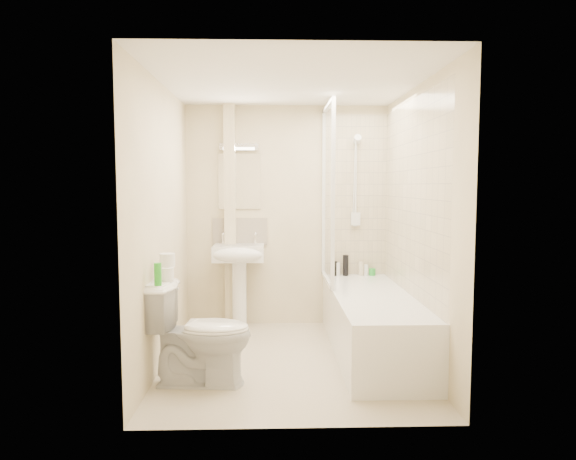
{
  "coord_description": "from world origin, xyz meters",
  "views": [
    {
      "loc": [
        -0.16,
        -4.38,
        1.54
      ],
      "look_at": [
        -0.02,
        0.2,
        1.14
      ],
      "focal_mm": 32.0,
      "sensor_mm": 36.0,
      "label": 1
    }
  ],
  "objects": [
    {
      "name": "green_bottle",
      "position": [
        -1.01,
        -0.61,
        0.88
      ],
      "size": [
        0.05,
        0.05,
        0.17
      ],
      "primitive_type": "cylinder",
      "color": "green",
      "rests_on": "toilet"
    },
    {
      "name": "toilet",
      "position": [
        -0.72,
        -0.48,
        0.4
      ],
      "size": [
        0.57,
        0.85,
        0.8
      ],
      "primitive_type": "imported",
      "rotation": [
        0.0,
        0.0,
        1.49
      ],
      "color": "white",
      "rests_on": "ground"
    },
    {
      "name": "tile_right",
      "position": [
        1.09,
        0.2,
        1.42
      ],
      "size": [
        0.01,
        2.1,
        1.75
      ],
      "primitive_type": "cube",
      "color": "beige",
      "rests_on": "wall_right"
    },
    {
      "name": "strip_light",
      "position": [
        -0.52,
        1.22,
        1.95
      ],
      "size": [
        0.42,
        0.07,
        0.07
      ],
      "primitive_type": "cube",
      "color": "silver",
      "rests_on": "wall_back"
    },
    {
      "name": "bottle_white_b",
      "position": [
        0.87,
        1.16,
        0.61
      ],
      "size": [
        0.05,
        0.05,
        0.12
      ],
      "primitive_type": "cylinder",
      "color": "white",
      "rests_on": "bathtub"
    },
    {
      "name": "bottle_cream",
      "position": [
        0.81,
        1.16,
        0.63
      ],
      "size": [
        0.05,
        0.05,
        0.15
      ],
      "primitive_type": "cylinder",
      "color": "beige",
      "rests_on": "bathtub"
    },
    {
      "name": "pipe_boxing",
      "position": [
        -0.62,
        1.19,
        1.2
      ],
      "size": [
        0.12,
        0.12,
        2.4
      ],
      "primitive_type": "cube",
      "color": "beige",
      "rests_on": "ground"
    },
    {
      "name": "bottle_black_b",
      "position": [
        0.64,
        1.16,
        0.66
      ],
      "size": [
        0.06,
        0.06,
        0.23
      ],
      "primitive_type": "cylinder",
      "color": "black",
      "rests_on": "bathtub"
    },
    {
      "name": "ceiling",
      "position": [
        0.0,
        0.0,
        2.4
      ],
      "size": [
        2.2,
        2.5,
        0.02
      ],
      "primitive_type": "cube",
      "color": "white",
      "rests_on": "wall_back"
    },
    {
      "name": "bathtub",
      "position": [
        0.75,
        0.2,
        0.29
      ],
      "size": [
        0.7,
        2.1,
        0.55
      ],
      "color": "white",
      "rests_on": "ground"
    },
    {
      "name": "floor",
      "position": [
        0.0,
        0.0,
        0.0
      ],
      "size": [
        2.5,
        2.5,
        0.0
      ],
      "primitive_type": "plane",
      "color": "beige",
      "rests_on": "ground"
    },
    {
      "name": "wall_right",
      "position": [
        1.1,
        0.0,
        1.2
      ],
      "size": [
        0.02,
        2.5,
        2.4
      ],
      "primitive_type": "cube",
      "color": "beige",
      "rests_on": "ground"
    },
    {
      "name": "bottle_green",
      "position": [
        0.93,
        1.16,
        0.59
      ],
      "size": [
        0.07,
        0.07,
        0.08
      ],
      "primitive_type": "cylinder",
      "color": "green",
      "rests_on": "bathtub"
    },
    {
      "name": "shower_screen",
      "position": [
        0.4,
        0.8,
        1.45
      ],
      "size": [
        0.04,
        0.92,
        1.8
      ],
      "color": "white",
      "rests_on": "bathtub"
    },
    {
      "name": "bottle_black_a",
      "position": [
        0.52,
        1.16,
        0.63
      ],
      "size": [
        0.07,
        0.07,
        0.16
      ],
      "primitive_type": "cylinder",
      "color": "black",
      "rests_on": "bathtub"
    },
    {
      "name": "tile_back",
      "position": [
        0.75,
        1.24,
        1.42
      ],
      "size": [
        0.7,
        0.01,
        1.75
      ],
      "primitive_type": "cube",
      "color": "beige",
      "rests_on": "wall_back"
    },
    {
      "name": "wall_back",
      "position": [
        0.0,
        1.25,
        1.2
      ],
      "size": [
        2.2,
        0.02,
        2.4
      ],
      "primitive_type": "cube",
      "color": "beige",
      "rests_on": "ground"
    },
    {
      "name": "shower_fixture",
      "position": [
        0.75,
        1.19,
        1.55
      ],
      "size": [
        0.1,
        0.16,
        0.99
      ],
      "color": "white",
      "rests_on": "wall_back"
    },
    {
      "name": "bottle_white_a",
      "position": [
        0.55,
        1.16,
        0.62
      ],
      "size": [
        0.06,
        0.06,
        0.14
      ],
      "primitive_type": "cylinder",
      "color": "white",
      "rests_on": "bathtub"
    },
    {
      "name": "mirror",
      "position": [
        -0.52,
        1.24,
        1.58
      ],
      "size": [
        0.46,
        0.01,
        0.6
      ],
      "primitive_type": "cube",
      "color": "white",
      "rests_on": "wall_back"
    },
    {
      "name": "toilet_roll_upper",
      "position": [
        -0.99,
        -0.37,
        0.95
      ],
      "size": [
        0.12,
        0.12,
        0.1
      ],
      "primitive_type": "cylinder",
      "color": "white",
      "rests_on": "toilet_roll_lower"
    },
    {
      "name": "pedestal_sink",
      "position": [
        -0.52,
        1.01,
        0.72
      ],
      "size": [
        0.53,
        0.49,
        1.03
      ],
      "color": "white",
      "rests_on": "ground"
    },
    {
      "name": "splashback",
      "position": [
        -0.52,
        1.24,
        1.03
      ],
      "size": [
        0.6,
        0.02,
        0.3
      ],
      "primitive_type": "cube",
      "color": "beige",
      "rests_on": "wall_back"
    },
    {
      "name": "wall_left",
      "position": [
        -1.1,
        0.0,
        1.2
      ],
      "size": [
        0.02,
        2.5,
        2.4
      ],
      "primitive_type": "cube",
      "color": "beige",
      "rests_on": "ground"
    },
    {
      "name": "toilet_roll_lower",
      "position": [
        -0.98,
        -0.42,
        0.85
      ],
      "size": [
        0.11,
        0.11,
        0.1
      ],
      "primitive_type": "cylinder",
      "color": "white",
      "rests_on": "toilet"
    }
  ]
}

